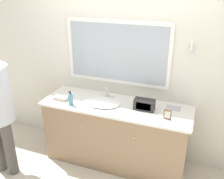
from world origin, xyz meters
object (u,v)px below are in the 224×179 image
picture_frame (167,115)px  appliance_box (144,105)px  sink_basin (102,102)px  soap_bottle (71,99)px

picture_frame → appliance_box: bearing=155.9°
sink_basin → soap_bottle: size_ratio=2.46×
sink_basin → picture_frame: size_ratio=3.89×
sink_basin → appliance_box: sink_basin is taller
appliance_box → picture_frame: bearing=-24.1°
appliance_box → picture_frame: appliance_box is taller
sink_basin → soap_bottle: (-0.35, -0.18, 0.06)m
sink_basin → appliance_box: (0.54, 0.02, 0.05)m
soap_bottle → picture_frame: bearing=3.3°
sink_basin → picture_frame: sink_basin is taller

